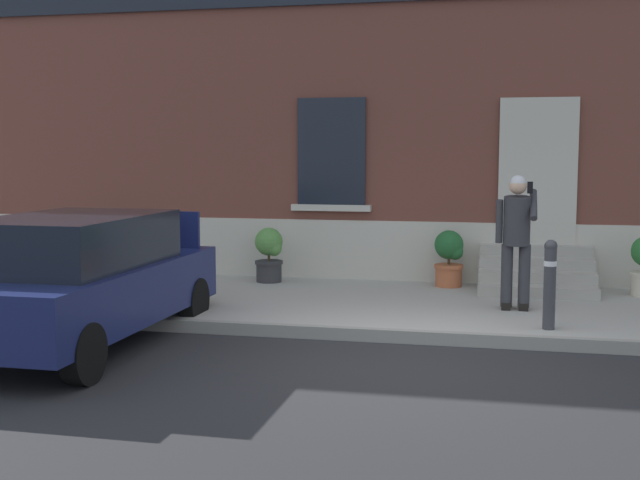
# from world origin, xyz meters

# --- Properties ---
(ground_plane) EXTENTS (80.00, 80.00, 0.00)m
(ground_plane) POSITION_xyz_m (0.00, 0.00, 0.00)
(ground_plane) COLOR #232326
(sidewalk) EXTENTS (24.00, 3.60, 0.15)m
(sidewalk) POSITION_xyz_m (0.00, 2.80, 0.07)
(sidewalk) COLOR #99968E
(sidewalk) RESTS_ON ground
(curb_edge) EXTENTS (24.00, 0.12, 0.15)m
(curb_edge) POSITION_xyz_m (0.00, 0.94, 0.07)
(curb_edge) COLOR gray
(curb_edge) RESTS_ON ground
(building_facade) EXTENTS (24.00, 1.52, 7.50)m
(building_facade) POSITION_xyz_m (0.00, 5.29, 3.73)
(building_facade) COLOR brown
(building_facade) RESTS_ON ground
(entrance_stoop) EXTENTS (1.66, 1.28, 0.64)m
(entrance_stoop) POSITION_xyz_m (1.51, 4.12, 0.39)
(entrance_stoop) COLOR #9E998E
(entrance_stoop) RESTS_ON sidewalk
(hatchback_car_navy) EXTENTS (1.82, 4.08, 1.50)m
(hatchback_car_navy) POSITION_xyz_m (-3.63, -0.04, 0.79)
(hatchback_car_navy) COLOR #161E4C
(hatchback_car_navy) RESTS_ON ground
(bollard_near_person) EXTENTS (0.15, 0.15, 1.04)m
(bollard_near_person) POSITION_xyz_m (1.54, 1.35, 0.71)
(bollard_near_person) COLOR #333338
(bollard_near_person) RESTS_ON sidewalk
(person_on_phone) EXTENTS (0.51, 0.47, 1.75)m
(person_on_phone) POSITION_xyz_m (1.18, 2.43, 1.15)
(person_on_phone) COLOR #2D2D33
(person_on_phone) RESTS_ON sidewalk
(planter_olive) EXTENTS (0.44, 0.44, 0.86)m
(planter_olive) POSITION_xyz_m (-5.37, 4.13, 0.61)
(planter_olive) COLOR #606B38
(planter_olive) RESTS_ON sidewalk
(planter_charcoal) EXTENTS (0.44, 0.44, 0.86)m
(planter_charcoal) POSITION_xyz_m (-2.57, 4.00, 0.61)
(planter_charcoal) COLOR #2D2D30
(planter_charcoal) RESTS_ON sidewalk
(planter_terracotta) EXTENTS (0.44, 0.44, 0.86)m
(planter_terracotta) POSITION_xyz_m (0.22, 4.16, 0.61)
(planter_terracotta) COLOR #B25B38
(planter_terracotta) RESTS_ON sidewalk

